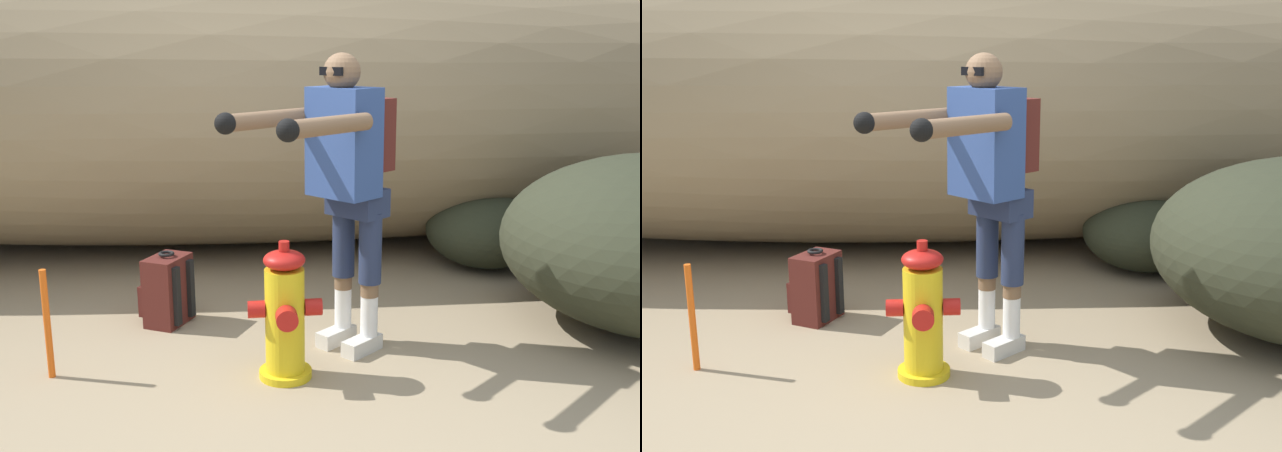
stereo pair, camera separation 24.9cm
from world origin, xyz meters
TOP-DOWN VIEW (x-y plane):
  - ground_plane at (0.00, 0.00)m, footprint 56.00×56.00m
  - dirt_embankment at (0.00, 3.32)m, footprint 15.13×3.20m
  - fire_hydrant at (0.00, 0.33)m, footprint 0.39×0.34m
  - utility_worker at (0.36, 0.65)m, footprint 0.99×0.92m
  - spare_backpack at (-0.68, 1.20)m, footprint 0.36×0.36m
  - boulder_mid at (1.75, 2.18)m, footprint 1.08×1.08m
  - survey_stake at (-1.24, 0.48)m, footprint 0.04×0.04m

SIDE VIEW (x-z plane):
  - ground_plane at x=0.00m, z-range -0.04..0.00m
  - spare_backpack at x=-0.68m, z-range -0.02..0.45m
  - survey_stake at x=-1.24m, z-range 0.00..0.60m
  - boulder_mid at x=1.75m, z-range 0.00..0.60m
  - fire_hydrant at x=0.00m, z-range -0.03..0.72m
  - utility_worker at x=0.36m, z-range 0.22..1.91m
  - dirt_embankment at x=0.00m, z-range 0.00..2.57m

